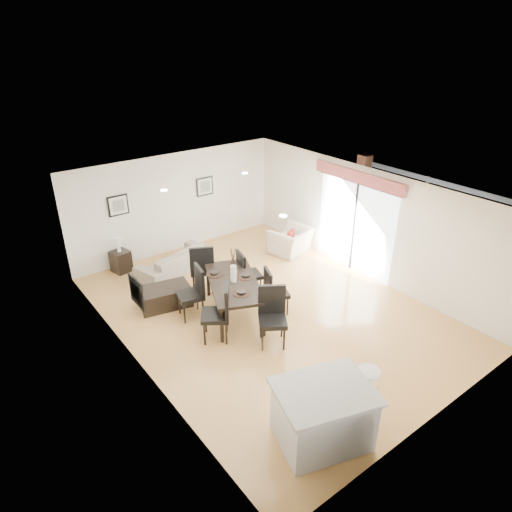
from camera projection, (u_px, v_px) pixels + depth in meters
ground at (268, 311)px, 10.04m from camera, size 8.00×8.00×0.00m
wall_back at (176, 203)px, 12.29m from camera, size 6.00×0.04×2.70m
wall_front at (441, 354)px, 6.59m from camera, size 6.00×0.04×2.70m
wall_left at (132, 303)px, 7.81m from camera, size 0.04×8.00×2.70m
wall_right at (365, 222)px, 11.06m from camera, size 0.04×8.00×2.70m
ceiling at (270, 194)px, 8.83m from camera, size 6.00×8.00×0.02m
sofa at (174, 261)px, 11.56m from camera, size 2.16×1.34×0.59m
armchair at (291, 240)px, 12.52m from camera, size 1.27×1.17×0.70m
courtyard_plant_a at (457, 249)px, 12.13m from camera, size 0.56×0.49×0.60m
courtyard_plant_b at (387, 217)px, 14.13m from camera, size 0.43×0.43×0.65m
dining_table at (234, 285)px, 9.60m from camera, size 1.68×2.18×0.82m
dining_chair_wnear at (220, 310)px, 8.86m from camera, size 0.75×0.75×1.20m
dining_chair_wfar at (194, 289)px, 9.60m from camera, size 0.62×0.62×1.15m
dining_chair_enear at (273, 289)px, 9.72m from camera, size 0.61×0.61×1.05m
dining_chair_efar at (246, 271)px, 10.40m from camera, size 0.60×0.60×1.08m
dining_chair_head at (272, 312)px, 8.79m from camera, size 0.74×0.74×1.19m
dining_chair_foot at (202, 266)px, 10.46m from camera, size 0.73×0.73×1.21m
vase at (233, 267)px, 9.41m from camera, size 0.84×1.37×0.77m
coffee_table at (165, 297)px, 10.14m from camera, size 1.23×0.88×0.45m
side_table at (121, 261)px, 11.55m from camera, size 0.49×0.49×0.56m
table_lamp at (118, 242)px, 11.32m from camera, size 0.20×0.20×0.39m
cushion at (291, 236)px, 12.31m from camera, size 0.32×0.22×0.31m
kitchen_island at (323, 415)px, 6.68m from camera, size 1.64×1.44×0.97m
bar_stool at (368, 377)px, 7.11m from camera, size 0.38×0.38×0.82m
framed_print_back_left at (118, 205)px, 11.26m from camera, size 0.52×0.04×0.52m
framed_print_back_right at (205, 186)px, 12.62m from camera, size 0.52×0.04×0.52m
framed_print_left_wall at (137, 292)px, 7.55m from camera, size 0.04×0.52×0.52m
sliding_door at (356, 207)px, 11.11m from camera, size 0.12×2.70×2.57m
courtyard at (412, 202)px, 13.58m from camera, size 6.00×6.00×2.00m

